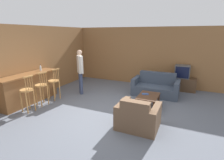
% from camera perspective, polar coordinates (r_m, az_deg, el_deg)
% --- Properties ---
extents(ground_plane, '(24.00, 24.00, 0.00)m').
position_cam_1_polar(ground_plane, '(5.20, -2.37, -11.58)').
color(ground_plane, '#565B66').
extents(wall_back, '(9.40, 0.08, 2.60)m').
position_cam_1_polar(wall_back, '(8.22, 9.48, 7.67)').
color(wall_back, olive).
rests_on(wall_back, ground_plane).
extents(wall_left, '(0.08, 8.74, 2.60)m').
position_cam_1_polar(wall_left, '(7.70, -19.23, 6.55)').
color(wall_left, olive).
rests_on(wall_left, ground_plane).
extents(bar_counter, '(0.55, 2.14, 1.01)m').
position_cam_1_polar(bar_counter, '(6.62, -25.35, -2.38)').
color(bar_counter, brown).
rests_on(bar_counter, ground_plane).
extents(bar_chair_near, '(0.40, 0.40, 1.13)m').
position_cam_1_polar(bar_chair_near, '(5.82, -25.96, -3.87)').
color(bar_chair_near, '#B77F42').
rests_on(bar_chair_near, ground_plane).
extents(bar_chair_mid, '(0.43, 0.43, 1.13)m').
position_cam_1_polar(bar_chair_mid, '(6.16, -22.03, -2.42)').
color(bar_chair_mid, '#B77F42').
rests_on(bar_chair_mid, ground_plane).
extents(bar_chair_far, '(0.41, 0.41, 1.13)m').
position_cam_1_polar(bar_chair_far, '(6.56, -18.40, -1.08)').
color(bar_chair_far, '#B77F42').
rests_on(bar_chair_far, ground_plane).
extents(couch_far, '(1.72, 0.89, 0.84)m').
position_cam_1_polar(couch_far, '(6.99, 14.08, -2.32)').
color(couch_far, '#384251').
rests_on(couch_far, ground_plane).
extents(armchair_near, '(1.01, 0.85, 0.82)m').
position_cam_1_polar(armchair_near, '(4.51, 8.41, -11.89)').
color(armchair_near, brown).
rests_on(armchair_near, ground_plane).
extents(coffee_table, '(0.61, 0.89, 0.41)m').
position_cam_1_polar(coffee_table, '(5.72, 11.76, -5.55)').
color(coffee_table, '#472D1E').
rests_on(coffee_table, ground_plane).
extents(tv_unit, '(1.15, 0.44, 0.55)m').
position_cam_1_polar(tv_unit, '(7.84, 21.62, -1.22)').
color(tv_unit, '#513823').
rests_on(tv_unit, ground_plane).
extents(tv, '(0.58, 0.47, 0.52)m').
position_cam_1_polar(tv, '(7.72, 22.00, 2.60)').
color(tv, '#4C4C4C').
rests_on(tv, tv_unit).
extents(bottle, '(0.06, 0.06, 0.23)m').
position_cam_1_polar(bottle, '(6.85, -22.32, 3.69)').
color(bottle, silver).
rests_on(bottle, bar_counter).
extents(book_on_table, '(0.24, 0.19, 0.02)m').
position_cam_1_polar(book_on_table, '(5.79, 10.80, -4.51)').
color(book_on_table, navy).
rests_on(book_on_table, coffee_table).
extents(person_by_window, '(0.40, 0.39, 1.72)m').
position_cam_1_polar(person_by_window, '(6.84, -10.35, 3.48)').
color(person_by_window, '#384260').
rests_on(person_by_window, ground_plane).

